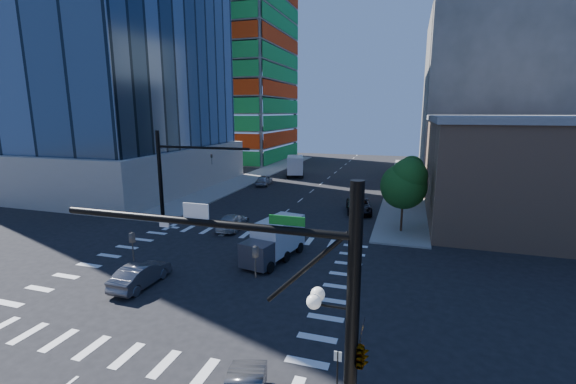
% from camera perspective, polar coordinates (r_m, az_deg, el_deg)
% --- Properties ---
extents(ground, '(160.00, 160.00, 0.00)m').
position_cam_1_polar(ground, '(27.52, -12.10, -11.97)').
color(ground, black).
rests_on(ground, ground).
extents(road_markings, '(20.00, 20.00, 0.01)m').
position_cam_1_polar(road_markings, '(27.52, -12.10, -11.96)').
color(road_markings, silver).
rests_on(road_markings, ground).
extents(sidewalk_ne, '(5.00, 60.00, 0.15)m').
position_cam_1_polar(sidewalk_ne, '(62.73, 16.96, 1.25)').
color(sidewalk_ne, gray).
rests_on(sidewalk_ne, ground).
extents(sidewalk_nw, '(5.00, 60.00, 0.15)m').
position_cam_1_polar(sidewalk_nw, '(67.63, -4.72, 2.46)').
color(sidewalk_nw, gray).
rests_on(sidewalk_nw, ground).
extents(construction_building, '(25.16, 34.50, 70.60)m').
position_cam_1_polar(construction_building, '(93.86, -8.61, 19.99)').
color(construction_building, slate).
rests_on(construction_building, ground).
extents(commercial_building, '(20.50, 22.50, 10.60)m').
position_cam_1_polar(commercial_building, '(45.81, 32.84, 2.80)').
color(commercial_building, '#A77E60').
rests_on(commercial_building, ground).
extents(bg_building_ne, '(24.00, 30.00, 28.00)m').
position_cam_1_polar(bg_building_ne, '(78.15, 28.70, 12.59)').
color(bg_building_ne, '#5B5852').
rests_on(bg_building_ne, ground).
extents(signal_mast_se, '(10.51, 2.48, 9.00)m').
position_cam_1_polar(signal_mast_se, '(12.07, 5.08, -17.78)').
color(signal_mast_se, black).
rests_on(signal_mast_se, sidewalk_se).
extents(signal_mast_nw, '(10.20, 0.40, 9.00)m').
position_cam_1_polar(signal_mast_nw, '(40.69, -16.78, 3.55)').
color(signal_mast_nw, black).
rests_on(signal_mast_nw, sidewalk_nw).
extents(tree_south, '(4.16, 4.16, 6.82)m').
position_cam_1_polar(tree_south, '(36.23, 16.98, 1.28)').
color(tree_south, '#382316').
rests_on(tree_south, sidewalk_ne).
extents(tree_north, '(3.54, 3.52, 5.78)m').
position_cam_1_polar(tree_north, '(48.19, 17.49, 2.90)').
color(tree_north, '#382316').
rests_on(tree_north, sidewalk_ne).
extents(no_parking_sign, '(0.30, 0.06, 2.20)m').
position_cam_1_polar(no_parking_sign, '(16.10, 7.32, -24.81)').
color(no_parking_sign, black).
rests_on(no_parking_sign, ground).
extents(car_nb_far, '(3.62, 6.02, 1.57)m').
position_cam_1_polar(car_nb_far, '(43.43, 10.45, -1.99)').
color(car_nb_far, black).
rests_on(car_nb_far, ground).
extents(car_sb_near, '(2.40, 5.06, 1.43)m').
position_cam_1_polar(car_sb_near, '(37.16, -8.23, -4.36)').
color(car_sb_near, '#BABABA').
rests_on(car_sb_near, ground).
extents(car_sb_mid, '(2.34, 4.77, 1.57)m').
position_cam_1_polar(car_sb_mid, '(58.79, -3.55, 1.77)').
color(car_sb_mid, '#ABADB2').
rests_on(car_sb_mid, ground).
extents(car_sb_cross, '(1.60, 4.55, 1.50)m').
position_cam_1_polar(car_sb_cross, '(26.89, -20.97, -11.36)').
color(car_sb_cross, '#535358').
rests_on(car_sb_cross, ground).
extents(box_truck_near, '(3.44, 5.96, 2.94)m').
position_cam_1_polar(box_truck_near, '(29.03, -2.31, -7.67)').
color(box_truck_near, black).
rests_on(box_truck_near, ground).
extents(box_truck_far, '(4.61, 7.22, 3.51)m').
position_cam_1_polar(box_truck_far, '(67.41, 1.07, 3.74)').
color(box_truck_far, black).
rests_on(box_truck_far, ground).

